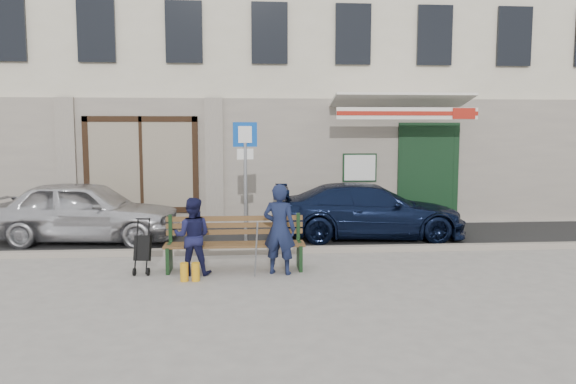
{
  "coord_description": "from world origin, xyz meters",
  "views": [
    {
      "loc": [
        -0.69,
        -9.29,
        2.41
      ],
      "look_at": [
        0.19,
        1.6,
        1.2
      ],
      "focal_mm": 35.0,
      "sensor_mm": 36.0,
      "label": 1
    }
  ],
  "objects": [
    {
      "name": "car_navy",
      "position": [
        2.13,
        2.92,
        0.61
      ],
      "size": [
        4.29,
        1.91,
        1.22
      ],
      "primitive_type": "imported",
      "rotation": [
        0.0,
        0.0,
        1.52
      ],
      "color": "black",
      "rests_on": "ground"
    },
    {
      "name": "car_silver",
      "position": [
        -4.06,
        2.92,
        0.68
      ],
      "size": [
        4.12,
        1.99,
        1.36
      ],
      "primitive_type": "imported",
      "rotation": [
        0.0,
        0.0,
        1.47
      ],
      "color": "silver",
      "rests_on": "ground"
    },
    {
      "name": "ground",
      "position": [
        0.0,
        0.0,
        0.0
      ],
      "size": [
        80.0,
        80.0,
        0.0
      ],
      "primitive_type": "plane",
      "color": "#9E9991",
      "rests_on": "ground"
    },
    {
      "name": "bench",
      "position": [
        -0.88,
        0.25,
        0.46
      ],
      "size": [
        2.4,
        1.17,
        0.98
      ],
      "color": "brown",
      "rests_on": "ground"
    },
    {
      "name": "asphalt_lane",
      "position": [
        0.0,
        3.1,
        0.01
      ],
      "size": [
        60.0,
        3.2,
        0.01
      ],
      "primitive_type": "cube",
      "color": "#282828",
      "rests_on": "ground"
    },
    {
      "name": "building",
      "position": [
        0.01,
        8.45,
        4.97
      ],
      "size": [
        20.0,
        8.27,
        10.0
      ],
      "color": "beige",
      "rests_on": "ground"
    },
    {
      "name": "curb",
      "position": [
        0.0,
        1.5,
        0.06
      ],
      "size": [
        60.0,
        0.18,
        0.12
      ],
      "primitive_type": "cube",
      "color": "#9E9384",
      "rests_on": "ground"
    },
    {
      "name": "man",
      "position": [
        -0.09,
        -0.07,
        0.76
      ],
      "size": [
        0.64,
        0.52,
        1.52
      ],
      "primitive_type": "imported",
      "rotation": [
        0.0,
        0.0,
        2.81
      ],
      "color": "#151D3B",
      "rests_on": "ground"
    },
    {
      "name": "stroller",
      "position": [
        -2.39,
        0.16,
        0.41
      ],
      "size": [
        0.29,
        0.4,
        0.92
      ],
      "rotation": [
        0.0,
        0.0,
        -0.13
      ],
      "color": "black",
      "rests_on": "ground"
    },
    {
      "name": "parking_sign",
      "position": [
        -0.64,
        1.66,
        1.71
      ],
      "size": [
        0.47,
        0.14,
        2.56
      ],
      "rotation": [
        0.0,
        0.0,
        0.22
      ],
      "color": "gray",
      "rests_on": "ground"
    },
    {
      "name": "woman",
      "position": [
        -1.54,
        0.02,
        0.65
      ],
      "size": [
        0.68,
        0.55,
        1.3
      ],
      "primitive_type": "imported",
      "rotation": [
        0.0,
        0.0,
        3.04
      ],
      "color": "#16173C",
      "rests_on": "ground"
    }
  ]
}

